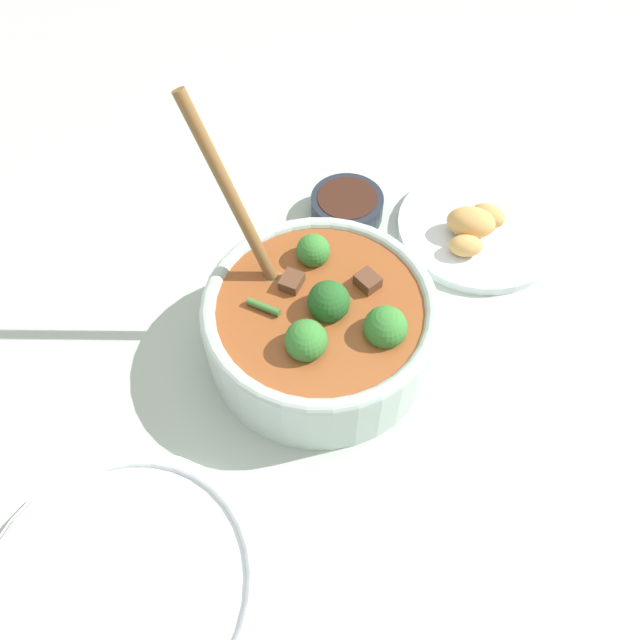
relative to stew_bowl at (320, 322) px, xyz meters
The scene contains 5 objects.
ground_plane 0.05m from the stew_bowl, 51.66° to the right, with size 4.00×4.00×0.00m, color #ADBCAD.
stew_bowl is the anchor object (origin of this frame).
condiment_bowl 0.20m from the stew_bowl, 127.55° to the right, with size 0.09×0.09×0.03m.
empty_plate 0.30m from the stew_bowl, 27.51° to the left, with size 0.24×0.24×0.02m.
food_plate 0.26m from the stew_bowl, 167.03° to the right, with size 0.20×0.20×0.05m.
Camera 1 is at (0.17, 0.32, 0.57)m, focal length 35.00 mm.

